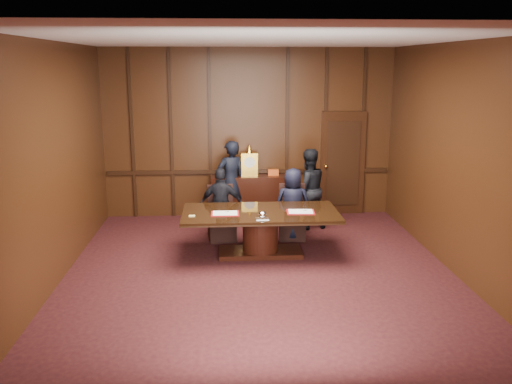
# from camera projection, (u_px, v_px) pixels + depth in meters

# --- Properties ---
(room) EXTENTS (7.00, 7.04, 3.50)m
(room) POSITION_uv_depth(u_px,v_px,m) (264.00, 164.00, 8.03)
(room) COLOR black
(room) RESTS_ON ground
(sideboard) EXTENTS (1.60, 0.45, 1.54)m
(sideboard) POSITION_uv_depth(u_px,v_px,m) (249.00, 195.00, 11.34)
(sideboard) COLOR black
(sideboard) RESTS_ON ground
(conference_table) EXTENTS (2.62, 1.32, 0.76)m
(conference_table) POSITION_uv_depth(u_px,v_px,m) (260.00, 226.00, 9.11)
(conference_table) COLOR black
(conference_table) RESTS_ON ground
(folder_left) EXTENTS (0.46, 0.33, 0.02)m
(folder_left) POSITION_uv_depth(u_px,v_px,m) (225.00, 213.00, 8.90)
(folder_left) COLOR #9E0E13
(folder_left) RESTS_ON conference_table
(folder_right) EXTENTS (0.48, 0.36, 0.02)m
(folder_right) POSITION_uv_depth(u_px,v_px,m) (301.00, 212.00, 9.00)
(folder_right) COLOR #9E0E13
(folder_right) RESTS_ON conference_table
(inkstand) EXTENTS (0.20, 0.14, 0.12)m
(inkstand) POSITION_uv_depth(u_px,v_px,m) (262.00, 216.00, 8.60)
(inkstand) COLOR white
(inkstand) RESTS_ON conference_table
(notepad) EXTENTS (0.10, 0.07, 0.01)m
(notepad) POSITION_uv_depth(u_px,v_px,m) (192.00, 216.00, 8.76)
(notepad) COLOR #E3C66F
(notepad) RESTS_ON conference_table
(chair_left) EXTENTS (0.54, 0.54, 0.99)m
(chair_left) POSITION_uv_depth(u_px,v_px,m) (222.00, 224.00, 9.97)
(chair_left) COLOR black
(chair_left) RESTS_ON ground
(chair_right) EXTENTS (0.52, 0.52, 0.99)m
(chair_right) POSITION_uv_depth(u_px,v_px,m) (292.00, 223.00, 10.05)
(chair_right) COLOR black
(chair_right) RESTS_ON ground
(signatory_left) EXTENTS (0.82, 0.40, 1.35)m
(signatory_left) POSITION_uv_depth(u_px,v_px,m) (222.00, 205.00, 9.81)
(signatory_left) COLOR black
(signatory_left) RESTS_ON ground
(signatory_right) EXTENTS (0.69, 0.49, 1.33)m
(signatory_right) POSITION_uv_depth(u_px,v_px,m) (293.00, 204.00, 9.89)
(signatory_right) COLOR black
(signatory_right) RESTS_ON ground
(witness_left) EXTENTS (0.71, 0.60, 1.66)m
(witness_left) POSITION_uv_depth(u_px,v_px,m) (231.00, 181.00, 11.09)
(witness_left) COLOR black
(witness_left) RESTS_ON ground
(witness_right) EXTENTS (0.90, 0.78, 1.58)m
(witness_right) POSITION_uv_depth(u_px,v_px,m) (308.00, 189.00, 10.55)
(witness_right) COLOR black
(witness_right) RESTS_ON ground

